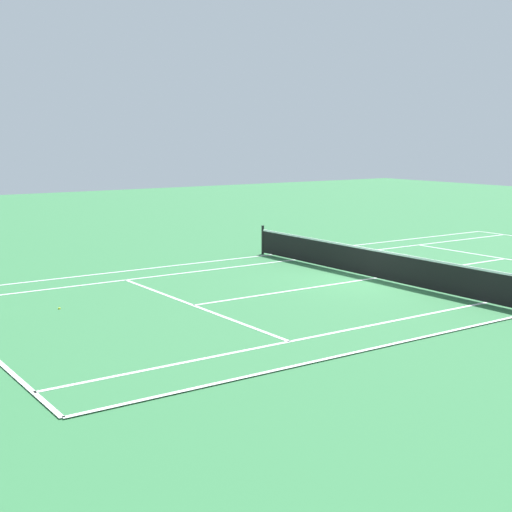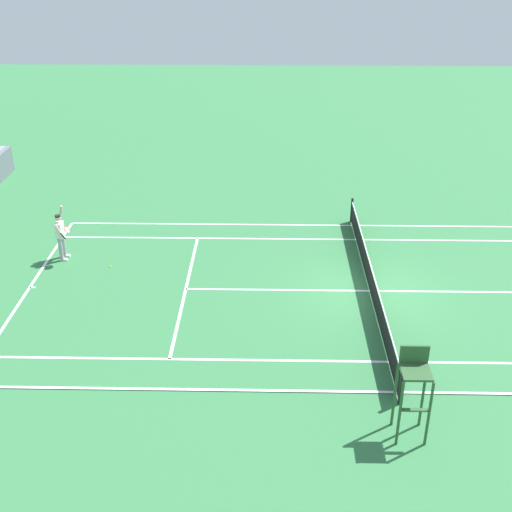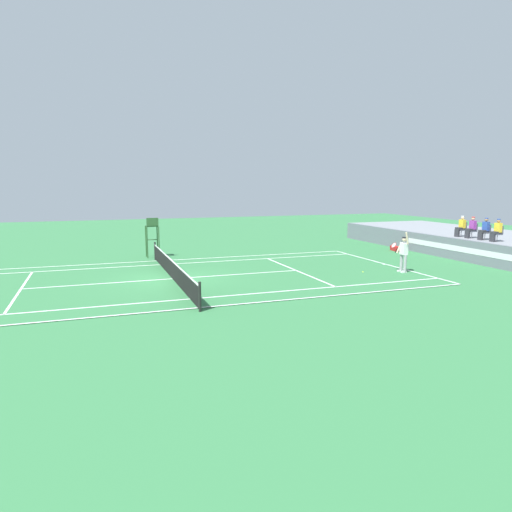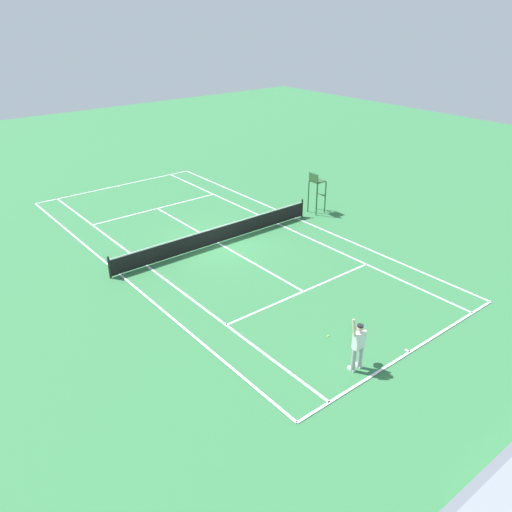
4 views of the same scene
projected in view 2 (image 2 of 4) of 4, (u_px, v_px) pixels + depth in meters
ground_plane at (369, 291)px, 22.72m from camera, size 80.00×80.00×0.00m
court at (369, 291)px, 22.72m from camera, size 11.08×23.88×0.03m
net at (371, 278)px, 22.48m from camera, size 11.98×0.10×1.07m
tennis_player at (61, 235)px, 24.45m from camera, size 0.78×0.62×2.08m
tennis_ball at (110, 267)px, 24.28m from camera, size 0.07×0.07×0.07m
umpire_chair at (414, 383)px, 15.75m from camera, size 0.77×0.77×2.44m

